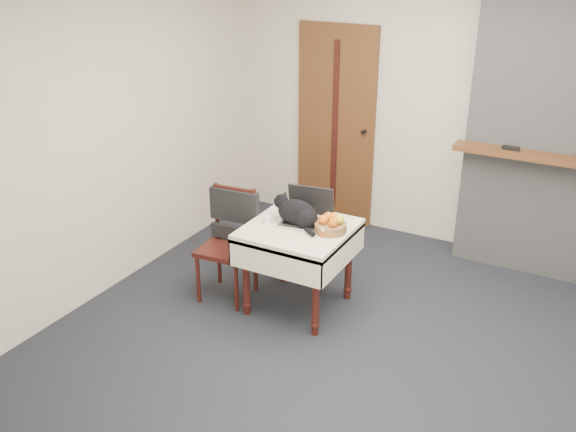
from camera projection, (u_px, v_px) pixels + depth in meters
name	position (u px, v px, depth m)	size (l,w,h in m)	color
ground	(368.00, 345.00, 4.69)	(4.50, 4.50, 0.00)	black
room_shell	(407.00, 94.00, 4.36)	(4.52, 4.01, 2.61)	beige
door	(336.00, 126.00, 6.41)	(0.82, 0.10, 2.00)	brown
chimney	(563.00, 128.00, 5.26)	(1.62, 0.48, 2.60)	gray
side_table	(299.00, 240.00, 4.96)	(0.78, 0.78, 0.70)	#38120F
laptop	(307.00, 214.00, 4.97)	(0.41, 0.36, 0.27)	#B7B7BC
cat	(298.00, 213.00, 4.91)	(0.45, 0.29, 0.23)	black
cream_jar	(267.00, 220.00, 4.95)	(0.06, 0.06, 0.07)	white
pill_bottle	(323.00, 233.00, 4.73)	(0.03, 0.03, 0.07)	#A84114
fruit_basket	(331.00, 225.00, 4.81)	(0.24, 0.24, 0.14)	olive
desk_clutter	(326.00, 229.00, 4.87)	(0.14, 0.02, 0.01)	black
chair	(231.00, 228.00, 5.18)	(0.45, 0.44, 0.91)	#38120F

